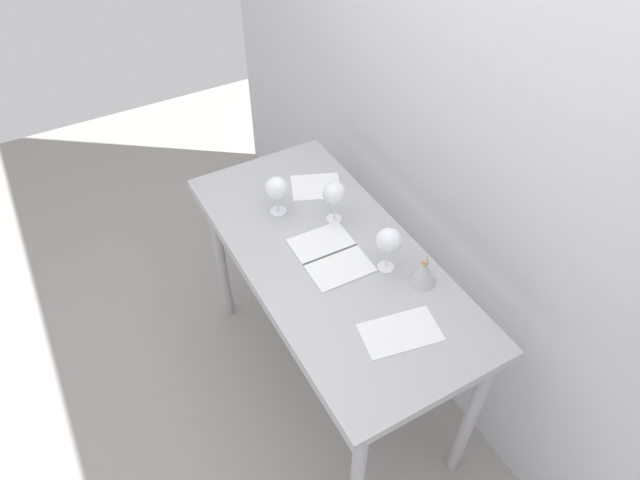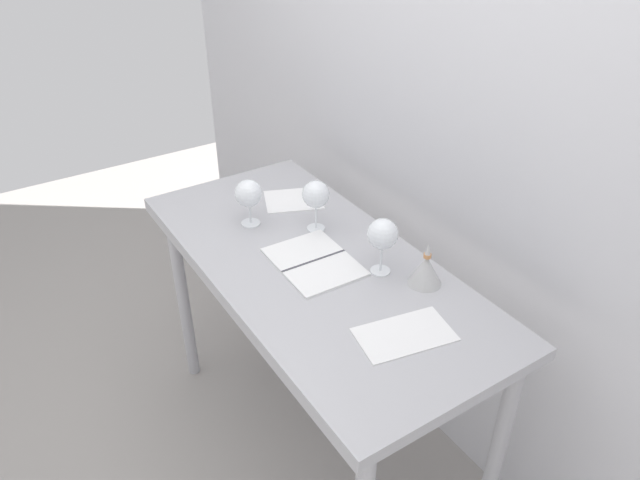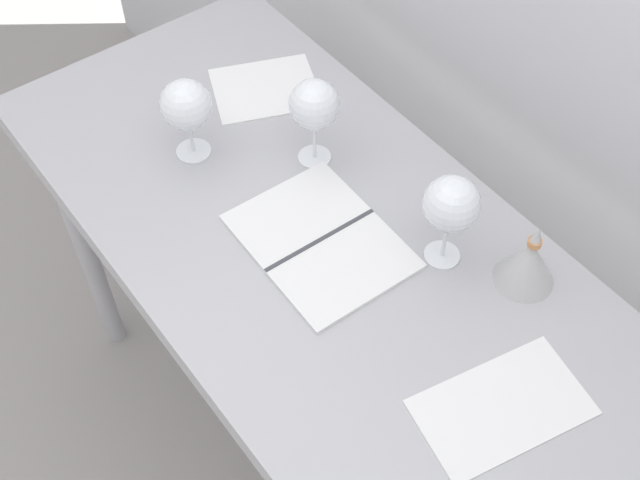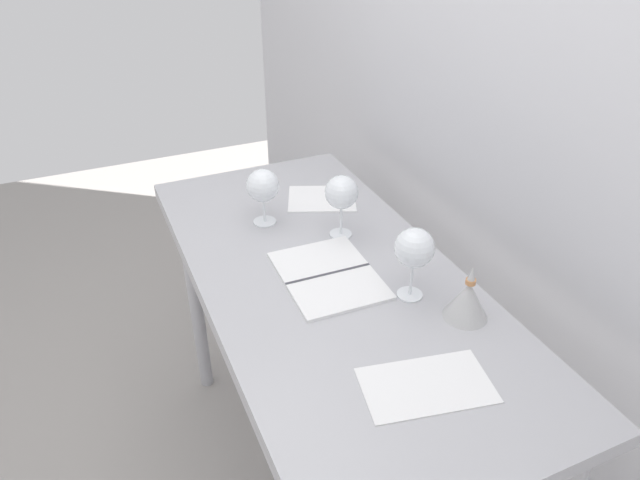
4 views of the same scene
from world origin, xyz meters
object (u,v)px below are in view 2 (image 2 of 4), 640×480
wine_glass_far_right (383,235)px  wine_glass_near_left (249,194)px  tasting_sheet_upper (405,334)px  tasting_sheet_lower (293,200)px  decanter_funnel (426,270)px  wine_glass_far_left (316,195)px  open_notebook (314,262)px

wine_glass_far_right → wine_glass_near_left: 0.53m
tasting_sheet_upper → tasting_sheet_lower: same height
tasting_sheet_upper → decanter_funnel: decanter_funnel is taller
wine_glass_far_left → wine_glass_near_left: wine_glass_far_left is taller
wine_glass_far_left → wine_glass_far_right: wine_glass_far_right is taller
wine_glass_far_left → tasting_sheet_lower: 0.26m
wine_glass_near_left → tasting_sheet_upper: (0.75, 0.08, -0.12)m
open_notebook → tasting_sheet_upper: 0.43m
wine_glass_near_left → tasting_sheet_lower: wine_glass_near_left is taller
wine_glass_far_left → wine_glass_far_right: size_ratio=0.99×
wine_glass_far_right → open_notebook: bearing=-135.3°
decanter_funnel → open_notebook: bearing=-140.2°
wine_glass_far_right → open_notebook: (-0.15, -0.15, -0.13)m
wine_glass_far_left → tasting_sheet_lower: wine_glass_far_left is taller
tasting_sheet_lower → decanter_funnel: decanter_funnel is taller
wine_glass_far_right → wine_glass_near_left: bearing=-156.4°
wine_glass_far_left → wine_glass_far_right: (0.33, 0.03, 0.00)m
wine_glass_near_left → decanter_funnel: bearing=25.5°
tasting_sheet_upper → decanter_funnel: 0.26m
wine_glass_near_left → decanter_funnel: 0.67m
tasting_sheet_upper → decanter_funnel: size_ratio=1.89×
wine_glass_far_right → open_notebook: wine_glass_far_right is taller
open_notebook → wine_glass_far_right: bearing=46.3°
wine_glass_far_left → decanter_funnel: (0.45, 0.11, -0.09)m
open_notebook → decanter_funnel: decanter_funnel is taller
wine_glass_far_left → tasting_sheet_upper: (0.60, -0.09, -0.13)m
tasting_sheet_upper → wine_glass_near_left: bearing=-162.3°
tasting_sheet_upper → tasting_sheet_lower: (-0.82, 0.13, 0.00)m
wine_glass_near_left → decanter_funnel: size_ratio=1.23×
wine_glass_far_right → open_notebook: 0.25m
wine_glass_near_left → tasting_sheet_upper: bearing=6.4°
open_notebook → tasting_sheet_upper: size_ratio=1.18×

